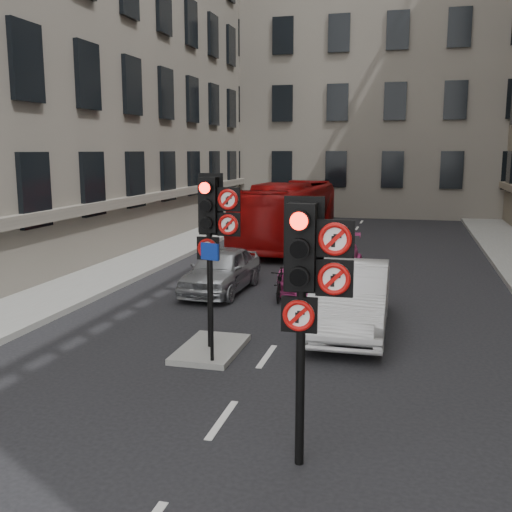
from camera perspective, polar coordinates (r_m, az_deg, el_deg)
The scene contains 13 objects.
ground at distance 8.03m, azimuth -7.87°, elevation -21.12°, with size 120.00×120.00×0.00m, color black.
pavement_left at distance 21.22m, azimuth -13.66°, elevation -1.29°, with size 3.00×50.00×0.16m, color gray.
centre_island at distance 12.66m, azimuth -4.32°, elevation -8.81°, with size 1.20×2.00×0.12m, color gray.
building_far at distance 44.80m, azimuth 11.37°, elevation 17.36°, with size 30.00×14.00×20.00m, color gray.
signal_near at distance 7.59m, azimuth 5.00°, elevation -1.88°, with size 0.91×0.40×3.58m.
signal_far at distance 12.04m, azimuth -4.11°, elevation 3.13°, with size 0.91×0.40×3.58m.
car_silver at distance 17.72m, azimuth -3.33°, elevation -1.32°, with size 1.56×3.87×1.32m, color #9EA1A5.
car_white at distance 14.06m, azimuth 9.00°, elevation -3.92°, with size 1.66×4.76×1.57m, color silver.
car_pink at distance 18.56m, azimuth 6.45°, elevation -0.67°, with size 2.00×4.93×1.43m, color #CB3B88.
bus_red at distance 26.50m, azimuth 3.05°, elevation 4.02°, with size 2.30×9.85×2.74m, color #9A0B0B.
motorcycle at distance 16.75m, azimuth 2.33°, elevation -2.70°, with size 0.42×1.50×0.90m, color black.
motorcyclist at distance 16.91m, azimuth 8.18°, elevation -1.01°, with size 0.68×0.45×1.87m, color black.
info_sign at distance 11.39m, azimuth -4.32°, elevation -2.82°, with size 0.39×0.18×2.31m.
Camera 1 is at (2.69, -6.34, 4.14)m, focal length 42.00 mm.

